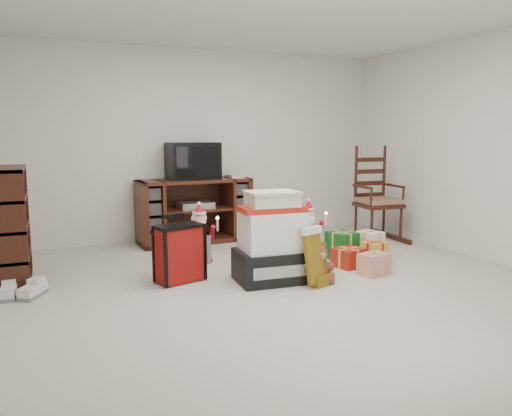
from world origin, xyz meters
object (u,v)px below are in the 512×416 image
at_px(bookshelf, 11,228).
at_px(gift_cluster, 359,253).
at_px(crt_television, 193,161).
at_px(santa_figurine, 308,235).
at_px(gift_pile, 272,243).
at_px(sneaker_pair, 21,291).
at_px(red_suitcase, 180,253).
at_px(mrs_claus_figurine, 200,242).
at_px(tv_stand, 195,211).
at_px(teddy_bear, 317,265).
at_px(rocking_chair, 375,206).

xyz_separation_m(bookshelf, gift_cluster, (3.39, -0.74, -0.40)).
distance_m(gift_cluster, crt_television, 2.44).
bearing_deg(santa_figurine, gift_cluster, -56.67).
distance_m(gift_pile, gift_cluster, 1.15).
bearing_deg(sneaker_pair, red_suitcase, 11.27).
relative_size(bookshelf, red_suitcase, 1.69).
height_order(red_suitcase, sneaker_pair, red_suitcase).
distance_m(red_suitcase, mrs_claus_figurine, 0.61).
bearing_deg(crt_television, red_suitcase, -110.28).
distance_m(tv_stand, gift_pile, 2.00).
relative_size(gift_pile, mrs_claus_figurine, 1.26).
xyz_separation_m(bookshelf, crt_television, (2.08, 1.09, 0.53)).
height_order(tv_stand, gift_cluster, tv_stand).
bearing_deg(sneaker_pair, mrs_claus_figurine, 28.29).
distance_m(teddy_bear, gift_cluster, 0.83).
bearing_deg(gift_cluster, red_suitcase, 175.79).
height_order(bookshelf, mrs_claus_figurine, bookshelf).
relative_size(gift_pile, santa_figurine, 1.28).
xyz_separation_m(santa_figurine, sneaker_pair, (-2.98, -0.29, -0.20)).
bearing_deg(gift_pile, tv_stand, 99.20).
xyz_separation_m(santa_figurine, crt_television, (-0.97, 1.32, 0.81)).
bearing_deg(red_suitcase, santa_figurine, -3.45).
xyz_separation_m(tv_stand, santa_figurine, (0.96, -1.30, -0.16)).
height_order(teddy_bear, sneaker_pair, teddy_bear).
xyz_separation_m(gift_pile, teddy_bear, (0.37, -0.21, -0.20)).
bearing_deg(bookshelf, santa_figurine, -4.27).
height_order(bookshelf, santa_figurine, bookshelf).
distance_m(bookshelf, red_suitcase, 1.60).
bearing_deg(sneaker_pair, bookshelf, 113.11).
distance_m(red_suitcase, sneaker_pair, 1.41).
bearing_deg(crt_television, teddy_bear, -75.68).
height_order(santa_figurine, sneaker_pair, santa_figurine).
bearing_deg(mrs_claus_figurine, bookshelf, 176.88).
bearing_deg(gift_cluster, gift_pile, -171.10).
bearing_deg(santa_figurine, crt_television, 126.26).
relative_size(teddy_bear, sneaker_pair, 0.96).
height_order(sneaker_pair, crt_television, crt_television).
height_order(santa_figurine, crt_television, crt_television).
relative_size(rocking_chair, crt_television, 2.03).
distance_m(sneaker_pair, gift_cluster, 3.32).
bearing_deg(mrs_claus_figurine, sneaker_pair, -166.53).
bearing_deg(santa_figurine, rocking_chair, 22.53).
distance_m(bookshelf, crt_television, 2.41).
xyz_separation_m(tv_stand, teddy_bear, (0.56, -2.20, -0.24)).
bearing_deg(bookshelf, gift_cluster, -12.33).
xyz_separation_m(rocking_chair, gift_pile, (-2.09, -1.24, -0.07)).
bearing_deg(crt_television, bookshelf, -152.35).
height_order(mrs_claus_figurine, gift_cluster, mrs_claus_figurine).
relative_size(rocking_chair, gift_cluster, 1.50).
distance_m(gift_pile, red_suitcase, 0.88).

